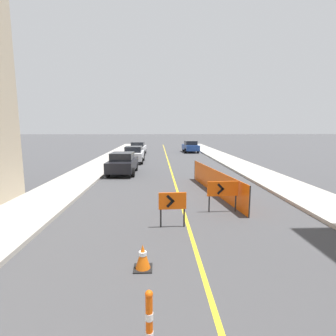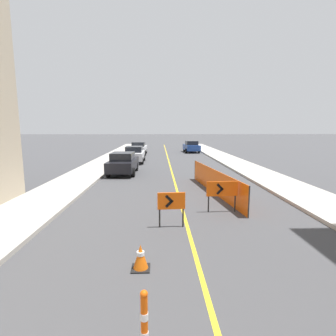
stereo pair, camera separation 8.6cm
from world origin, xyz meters
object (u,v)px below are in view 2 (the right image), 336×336
at_px(parked_car_curb_far, 139,148).
at_px(parked_car_curb_near, 123,163).
at_px(arrow_barricade_secondary, 222,190).
at_px(parked_car_opposite_side, 191,147).
at_px(delineator_post_rear, 145,335).
at_px(parked_car_curb_mid, 134,154).
at_px(traffic_cone_fourth, 141,257).
at_px(arrow_barricade_primary, 171,203).

bearing_deg(parked_car_curb_far, parked_car_curb_near, -88.00).
bearing_deg(parked_car_curb_near, arrow_barricade_secondary, -58.26).
xyz_separation_m(parked_car_curb_near, parked_car_opposite_side, (7.08, 16.93, 0.00)).
bearing_deg(parked_car_curb_near, delineator_post_rear, -79.27).
bearing_deg(parked_car_curb_mid, parked_car_curb_near, -92.00).
distance_m(traffic_cone_fourth, parked_car_curb_far, 27.59).
distance_m(traffic_cone_fourth, arrow_barricade_primary, 2.86).
bearing_deg(parked_car_curb_far, arrow_barricade_primary, -80.90).
xyz_separation_m(parked_car_curb_mid, parked_car_curb_far, (-0.18, 7.86, 0.00)).
height_order(delineator_post_rear, arrow_barricade_secondary, arrow_barricade_secondary).
xyz_separation_m(parked_car_curb_far, parked_car_opposite_side, (7.04, 2.68, 0.00)).
distance_m(delineator_post_rear, parked_car_opposite_side, 33.14).
relative_size(arrow_barricade_primary, parked_car_curb_mid, 0.28).
bearing_deg(arrow_barricade_primary, traffic_cone_fourth, -111.26).
bearing_deg(arrow_barricade_secondary, parked_car_opposite_side, 82.83).
relative_size(delineator_post_rear, arrow_barricade_secondary, 0.94).
height_order(traffic_cone_fourth, parked_car_curb_far, parked_car_curb_far).
relative_size(arrow_barricade_primary, parked_car_curb_far, 0.28).
bearing_deg(parked_car_curb_near, arrow_barricade_primary, -71.89).
bearing_deg(parked_car_opposite_side, parked_car_curb_near, -115.83).
distance_m(arrow_barricade_secondary, parked_car_curb_near, 10.40).
bearing_deg(arrow_barricade_primary, arrow_barricade_secondary, 33.04).
distance_m(traffic_cone_fourth, arrow_barricade_secondary, 5.19).
relative_size(delineator_post_rear, parked_car_curb_far, 0.27).
relative_size(traffic_cone_fourth, arrow_barricade_primary, 0.51).
bearing_deg(delineator_post_rear, traffic_cone_fourth, 95.29).
bearing_deg(parked_car_curb_far, parked_car_curb_mid, -86.51).
distance_m(arrow_barricade_primary, parked_car_opposite_side, 27.80).
bearing_deg(parked_car_curb_far, parked_car_opposite_side, 22.98).
xyz_separation_m(arrow_barricade_primary, parked_car_opposite_side, (4.02, 27.50, -0.05)).
xyz_separation_m(traffic_cone_fourth, parked_car_curb_near, (-2.21, 13.25, 0.50)).
bearing_deg(traffic_cone_fourth, parked_car_curb_near, 99.46).
xyz_separation_m(parked_car_curb_mid, parked_car_opposite_side, (6.86, 10.53, 0.00)).
relative_size(parked_car_curb_far, parked_car_opposite_side, 0.99).
bearing_deg(parked_car_curb_far, arrow_barricade_secondary, -75.43).
relative_size(arrow_barricade_secondary, parked_car_curb_near, 0.29).
bearing_deg(traffic_cone_fourth, parked_car_curb_mid, 95.77).
bearing_deg(parked_car_curb_mid, parked_car_curb_far, 91.33).
xyz_separation_m(traffic_cone_fourth, arrow_barricade_secondary, (2.95, 4.23, 0.60)).
distance_m(delineator_post_rear, parked_car_curb_far, 30.23).
distance_m(traffic_cone_fourth, parked_car_opposite_side, 30.57).
distance_m(parked_car_curb_mid, parked_car_curb_far, 7.86).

